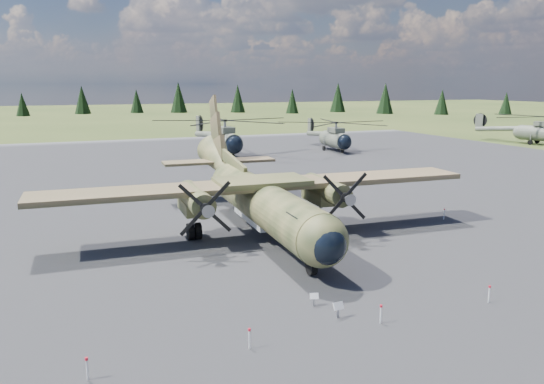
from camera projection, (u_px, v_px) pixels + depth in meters
name	position (u px, v px, depth m)	size (l,w,h in m)	color
ground	(239.00, 243.00, 34.46)	(500.00, 500.00, 0.00)	brown
apron	(200.00, 210.00, 43.55)	(120.00, 120.00, 0.04)	#5D5D63
transport_plane	(257.00, 192.00, 36.75)	(29.68, 26.97, 9.79)	#364022
helicopter_near	(224.00, 130.00, 75.94)	(21.79, 24.89, 5.23)	#66695B
helicopter_mid	(335.00, 130.00, 81.10)	(19.08, 21.62, 4.53)	#66695B
helicopter_far	(542.00, 124.00, 89.72)	(24.58, 24.81, 4.90)	#66695B
info_placard_left	(314.00, 297.00, 24.61)	(0.44, 0.28, 0.64)	gray
info_placard_right	(338.00, 308.00, 23.32)	(0.49, 0.24, 0.75)	gray
barrier_fence	(232.00, 237.00, 34.12)	(33.12, 29.62, 0.85)	white
treeline	(280.00, 168.00, 34.14)	(332.24, 336.39, 10.99)	black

